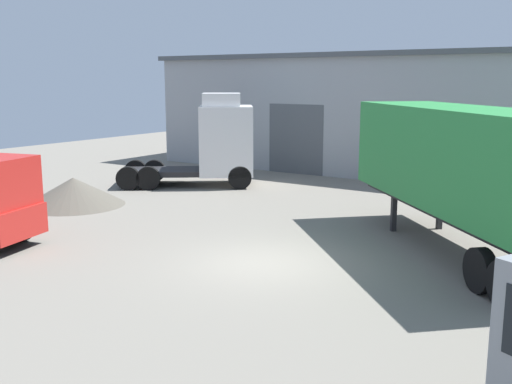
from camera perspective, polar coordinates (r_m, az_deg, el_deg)
name	(u,v)px	position (r m, az deg, el deg)	size (l,w,h in m)	color
ground_plane	(263,263)	(16.18, 0.65, -6.79)	(60.00, 60.00, 0.00)	slate
warehouse_building	(454,115)	(31.76, 18.32, 6.97)	(32.42, 7.74, 6.17)	#93999E
tractor_unit_white	(217,142)	(27.72, -3.78, 4.76)	(6.40, 5.61, 4.24)	silver
container_trailer_green	(464,163)	(17.47, 19.17, 2.66)	(8.53, 8.80, 4.10)	#28843D
gravel_pile	(74,191)	(24.42, -16.98, 0.05)	(3.94, 3.94, 1.10)	#565147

